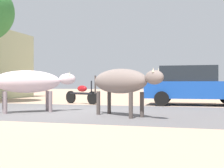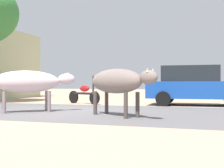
% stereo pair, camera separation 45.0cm
% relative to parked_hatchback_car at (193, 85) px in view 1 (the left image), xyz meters
% --- Properties ---
extents(ground, '(80.00, 80.00, 0.00)m').
position_rel_parked_hatchback_car_xyz_m(ground, '(-4.16, -4.01, -0.84)').
color(ground, tan).
extents(asphalt_road, '(72.00, 5.74, 0.00)m').
position_rel_parked_hatchback_car_xyz_m(asphalt_road, '(-4.16, -4.01, -0.84)').
color(asphalt_road, '#5D5A5B').
rests_on(asphalt_road, ground).
extents(parked_hatchback_car, '(4.22, 2.08, 1.64)m').
position_rel_parked_hatchback_car_xyz_m(parked_hatchback_car, '(0.00, 0.00, 0.00)').
color(parked_hatchback_car, '#1947A2').
rests_on(parked_hatchback_car, ground).
extents(parked_motorcycle, '(1.82, 0.84, 1.04)m').
position_rel_parked_hatchback_car_xyz_m(parked_motorcycle, '(-4.82, -0.56, -0.38)').
color(parked_motorcycle, black).
rests_on(parked_motorcycle, ground).
extents(cow_near_brown, '(2.31, 2.05, 1.32)m').
position_rel_parked_hatchback_car_xyz_m(cow_near_brown, '(-4.91, -4.76, 0.11)').
color(cow_near_brown, beige).
rests_on(cow_near_brown, ground).
extents(cow_far_dark, '(2.42, 1.75, 1.32)m').
position_rel_parked_hatchback_car_xyz_m(cow_far_dark, '(-1.86, -5.05, 0.12)').
color(cow_far_dark, slate).
rests_on(cow_far_dark, ground).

